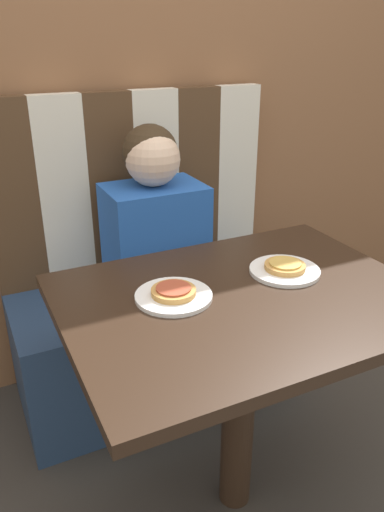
{
  "coord_description": "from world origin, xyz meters",
  "views": [
    {
      "loc": [
        -0.64,
        -1.01,
        1.41
      ],
      "look_at": [
        0.0,
        0.32,
        0.75
      ],
      "focal_mm": 35.0,
      "sensor_mm": 36.0,
      "label": 1
    }
  ],
  "objects": [
    {
      "name": "dining_table",
      "position": [
        0.0,
        0.0,
        0.66
      ],
      "size": [
        0.97,
        0.73,
        0.76
      ],
      "color": "black",
      "rests_on": "ground_plane"
    },
    {
      "name": "pizza_right",
      "position": [
        0.18,
        0.06,
        0.78
      ],
      "size": [
        0.12,
        0.12,
        0.02
      ],
      "color": "#C68E47",
      "rests_on": "plate_right"
    },
    {
      "name": "wall_back",
      "position": [
        0.0,
        0.95,
        1.3
      ],
      "size": [
        7.0,
        0.05,
        2.6
      ],
      "color": "brown",
      "rests_on": "ground_plane"
    },
    {
      "name": "plate_right",
      "position": [
        0.18,
        0.06,
        0.77
      ],
      "size": [
        0.21,
        0.21,
        0.01
      ],
      "color": "white",
      "rests_on": "dining_table"
    },
    {
      "name": "plate_left",
      "position": [
        -0.18,
        0.06,
        0.77
      ],
      "size": [
        0.21,
        0.21,
        0.01
      ],
      "color": "white",
      "rests_on": "dining_table"
    },
    {
      "name": "pizza_left",
      "position": [
        -0.18,
        0.06,
        0.78
      ],
      "size": [
        0.12,
        0.12,
        0.02
      ],
      "color": "#C68E47",
      "rests_on": "plate_left"
    },
    {
      "name": "ground_plane",
      "position": [
        0.0,
        0.0,
        0.0
      ],
      "size": [
        12.0,
        12.0,
        0.0
      ],
      "primitive_type": "plane",
      "color": "#38332D"
    },
    {
      "name": "booth_seat",
      "position": [
        0.0,
        0.64,
        0.24
      ],
      "size": [
        1.14,
        0.5,
        0.48
      ],
      "color": "navy",
      "rests_on": "ground_plane"
    },
    {
      "name": "booth_backrest",
      "position": [
        0.0,
        0.86,
        0.85
      ],
      "size": [
        1.14,
        0.06,
        0.73
      ],
      "color": "#4C331E",
      "rests_on": "booth_seat"
    },
    {
      "name": "person",
      "position": [
        0.0,
        0.65,
        0.78
      ],
      "size": [
        0.36,
        0.26,
        0.64
      ],
      "color": "#2356B2",
      "rests_on": "booth_seat"
    }
  ]
}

